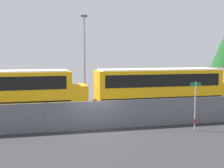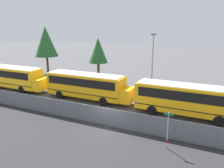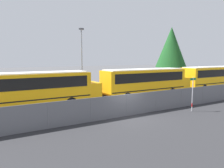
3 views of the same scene
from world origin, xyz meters
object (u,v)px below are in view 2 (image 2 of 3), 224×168
at_px(street_sign, 168,129).
at_px(tree_2, 98,51).
at_px(tree_0, 46,42).
at_px(light_pole, 152,62).
at_px(school_bus_0, 12,76).
at_px(school_bus_1, 87,84).
at_px(school_bus_2, 189,98).

relative_size(street_sign, tree_2, 0.41).
height_order(tree_0, tree_2, tree_0).
relative_size(light_pole, tree_0, 0.90).
bearing_deg(street_sign, tree_0, 146.59).
relative_size(school_bus_0, school_bus_1, 1.00).
xyz_separation_m(light_pole, tree_0, (-22.67, 5.11, 1.81)).
height_order(school_bus_0, tree_0, tree_0).
bearing_deg(tree_2, tree_0, 177.76).
height_order(light_pole, tree_0, tree_0).
bearing_deg(light_pole, school_bus_1, -141.12).
bearing_deg(light_pole, school_bus_2, -46.88).
bearing_deg(tree_0, school_bus_2, -21.33).
distance_m(school_bus_2, tree_0, 30.58).
distance_m(street_sign, tree_0, 33.27).
relative_size(school_bus_0, street_sign, 3.95).
height_order(light_pole, tree_2, light_pole).
xyz_separation_m(tree_0, tree_2, (11.86, -0.47, -1.17)).
xyz_separation_m(school_bus_2, tree_2, (-16.34, 10.55, 3.15)).
xyz_separation_m(school_bus_0, school_bus_2, (25.23, 0.11, 0.00)).
bearing_deg(school_bus_0, street_sign, -15.95).
height_order(school_bus_0, school_bus_2, same).
bearing_deg(street_sign, light_pole, 110.28).
xyz_separation_m(street_sign, light_pole, (-4.81, 13.02, 2.95)).
distance_m(school_bus_2, tree_2, 19.70).
xyz_separation_m(school_bus_1, tree_0, (-15.76, 10.68, 4.32)).
xyz_separation_m(school_bus_1, tree_2, (-3.90, 10.22, 3.15)).
relative_size(street_sign, tree_0, 0.32).
bearing_deg(light_pole, tree_0, 167.30).
bearing_deg(school_bus_0, light_pole, 16.98).
bearing_deg(school_bus_1, school_bus_2, -1.51).
bearing_deg(street_sign, school_bus_1, 147.58).
relative_size(school_bus_1, tree_2, 1.60).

